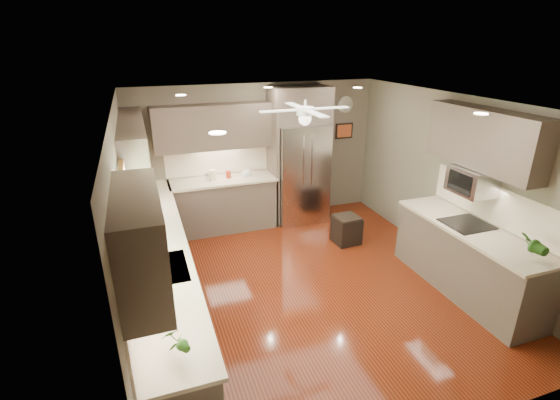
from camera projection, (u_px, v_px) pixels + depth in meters
floor at (310, 284)px, 5.68m from camera, size 5.00×5.00×0.00m
ceiling at (315, 103)px, 4.75m from camera, size 5.00×5.00×0.00m
wall_back at (257, 154)px, 7.40m from camera, size 4.50×0.00×4.50m
wall_front at (447, 320)px, 3.02m from camera, size 4.50×0.00×4.50m
wall_left at (127, 227)px, 4.52m from camera, size 0.00×5.00×5.00m
wall_right at (454, 183)px, 5.91m from camera, size 0.00×5.00×5.00m
canister_b at (208, 177)px, 6.91m from camera, size 0.10×0.10×0.13m
canister_c at (213, 175)px, 6.95m from camera, size 0.14×0.14×0.17m
canister_d at (228, 175)px, 7.06m from camera, size 0.09×0.09×0.13m
soap_bottle at (146, 243)px, 4.63m from camera, size 0.09×0.09×0.19m
potted_plant_left at (175, 341)px, 3.05m from camera, size 0.19×0.16×0.30m
potted_plant_right at (533, 244)px, 4.41m from camera, size 0.20×0.16×0.36m
bowl at (247, 175)px, 7.12m from camera, size 0.24×0.24×0.05m
left_run at (161, 274)px, 5.02m from camera, size 0.65×4.70×1.45m
back_run at (224, 203)px, 7.20m from camera, size 1.85×0.65×1.45m
uppers at (241, 146)px, 5.38m from camera, size 4.50×4.70×0.95m
window at (126, 219)px, 3.98m from camera, size 0.05×1.12×0.92m
sink at (163, 271)px, 4.30m from camera, size 0.50×0.70×0.32m
refrigerator at (300, 158)px, 7.34m from camera, size 1.06×0.75×2.45m
right_run at (467, 258)px, 5.39m from camera, size 0.70×2.20×1.45m
microwave at (472, 181)px, 5.27m from camera, size 0.43×0.55×0.34m
ceiling_fan at (305, 113)px, 5.08m from camera, size 1.18×1.18×0.32m
recessed_lights at (299, 99)px, 5.09m from camera, size 2.84×3.14×0.01m
wall_clock at (346, 104)px, 7.63m from camera, size 0.30×0.03×0.30m
framed_print at (344, 131)px, 7.81m from camera, size 0.36×0.03×0.30m
stool at (346, 229)px, 6.77m from camera, size 0.42×0.42×0.47m
paper_towel at (168, 309)px, 3.42m from camera, size 0.11×0.11×0.27m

